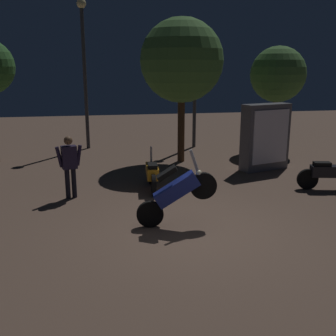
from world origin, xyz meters
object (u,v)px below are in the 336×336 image
motorcycle_blue_foreground (176,192)px  kiosk_billboard (265,137)px  streetlamp_near (195,72)px  streetlamp_far (84,58)px  motorcycle_orange_parked_right (152,174)px  motorcycle_black_parked_left (328,174)px  person_rider_beside (69,162)px

motorcycle_blue_foreground → kiosk_billboard: size_ratio=0.79×
motorcycle_blue_foreground → streetlamp_near: bearing=78.8°
streetlamp_far → motorcycle_orange_parked_right: bearing=-73.5°
streetlamp_near → kiosk_billboard: size_ratio=2.22×
motorcycle_black_parked_left → streetlamp_far: streetlamp_far is taller
motorcycle_blue_foreground → streetlamp_near: streetlamp_near is taller
streetlamp_near → kiosk_billboard: bearing=-71.4°
motorcycle_black_parked_left → motorcycle_orange_parked_right: (-4.67, 0.83, 0.00)m
streetlamp_near → streetlamp_far: size_ratio=0.82×
motorcycle_orange_parked_right → streetlamp_far: size_ratio=0.29×
motorcycle_blue_foreground → person_rider_beside: size_ratio=1.05×
streetlamp_near → motorcycle_blue_foreground: bearing=-106.2°
motorcycle_black_parked_left → person_rider_beside: bearing=-172.1°
streetlamp_far → kiosk_billboard: bearing=-38.5°
person_rider_beside → streetlamp_far: (0.34, 6.35, 2.61)m
motorcycle_blue_foreground → person_rider_beside: (-2.26, 2.27, 0.19)m
person_rider_beside → streetlamp_far: size_ratio=0.28×
motorcycle_blue_foreground → person_rider_beside: 3.21m
person_rider_beside → streetlamp_near: size_ratio=0.34×
motorcycle_orange_parked_right → streetlamp_far: streetlamp_far is taller
person_rider_beside → motorcycle_blue_foreground: bearing=-149.0°
motorcycle_blue_foreground → kiosk_billboard: (3.72, 4.15, 0.31)m
streetlamp_near → streetlamp_far: bearing=173.6°
streetlamp_near → kiosk_billboard: 4.64m
motorcycle_blue_foreground → motorcycle_orange_parked_right: size_ratio=1.00×
streetlamp_far → motorcycle_blue_foreground: bearing=-77.5°
streetlamp_near → kiosk_billboard: (1.34, -3.99, -1.94)m
motorcycle_orange_parked_right → kiosk_billboard: bearing=-64.3°
kiosk_billboard → person_rider_beside: bearing=1.0°
streetlamp_near → kiosk_billboard: streetlamp_near is taller
motorcycle_black_parked_left → kiosk_billboard: kiosk_billboard is taller
person_rider_beside → kiosk_billboard: size_ratio=0.75×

